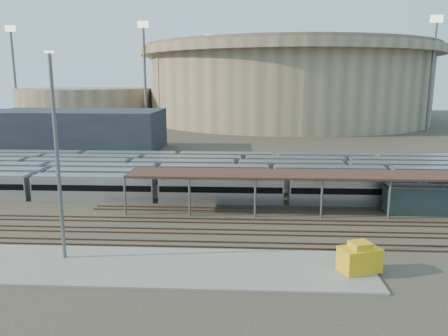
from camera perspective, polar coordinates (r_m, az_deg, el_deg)
ground at (r=56.93m, az=-5.22°, el=-6.59°), size 420.00×420.00×0.00m
apron at (r=44.28m, az=-14.62°, el=-12.22°), size 50.00×9.00×0.20m
subway_trains at (r=74.36m, az=-4.31°, el=-0.83°), size 126.20×23.90×3.60m
inspection_shed at (r=60.57m, az=16.33°, el=-1.02°), size 60.30×6.00×5.30m
empty_tracks at (r=52.23m, az=-6.01°, el=-8.19°), size 170.00×9.62×0.18m
stadium at (r=194.30m, az=8.17°, el=11.04°), size 124.00×124.00×32.50m
secondary_arena at (r=196.01m, az=-17.47°, el=7.86°), size 56.00×56.00×14.00m
service_building at (r=117.42m, az=-18.56°, el=4.73°), size 42.00×20.00×10.00m
floodlight_0 at (r=167.92m, az=-10.32°, el=12.34°), size 4.00×1.00×38.40m
floodlight_1 at (r=196.89m, az=-25.71°, el=11.26°), size 4.00×1.00×38.40m
floodlight_2 at (r=165.64m, az=25.53°, el=11.45°), size 4.00×1.00×38.40m
floodlight_3 at (r=214.32m, az=-1.86°, el=12.30°), size 4.00×1.00×38.40m
teal_boxcar at (r=65.24m, az=26.75°, el=-3.82°), size 15.44×3.77×3.57m
yard_light_pole at (r=44.52m, az=-20.94°, el=1.22°), size 0.81×0.36×19.98m
yellow_equipment at (r=43.05m, az=17.28°, el=-11.31°), size 4.13×3.32×2.24m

